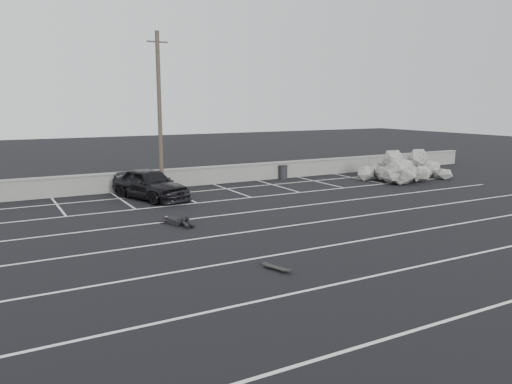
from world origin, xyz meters
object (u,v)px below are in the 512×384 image
car_right (154,187)px  riprap_pile (403,171)px  car_left (149,184)px  trash_bin (283,172)px  person (173,218)px  utility_pole (160,112)px  skateboard (277,268)px

car_right → riprap_pile: riprap_pile is taller
car_left → trash_bin: 9.77m
person → car_right: bearing=65.3°
riprap_pile → utility_pole: bearing=164.5°
car_left → person: bearing=-116.4°
car_right → person: size_ratio=1.80×
car_left → skateboard: bearing=-109.2°
person → skateboard: person is taller
trash_bin → riprap_pile: (6.02, -4.32, 0.16)m
trash_bin → riprap_pile: riprap_pile is taller
utility_pole → riprap_pile: utility_pole is taller
car_right → riprap_pile: size_ratio=0.74×
skateboard → person: bearing=76.9°
utility_pole → riprap_pile: bearing=-15.5°
trash_bin → skateboard: size_ratio=1.05×
car_right → car_left: bearing=120.3°
utility_pole → person: size_ratio=3.49×
riprap_pile → skateboard: bearing=-145.8°
trash_bin → skateboard: bearing=-122.6°
car_left → trash_bin: size_ratio=5.18×
car_left → car_right: car_left is taller
car_right → skateboard: size_ratio=5.24×
riprap_pile → skateboard: size_ratio=7.08×
utility_pole → riprap_pile: 15.14m
utility_pole → trash_bin: bearing=2.8°
person → trash_bin: bearing=23.2°
utility_pole → trash_bin: 9.00m
utility_pole → trash_bin: (8.12, 0.40, -3.86)m
car_right → utility_pole: bearing=42.8°
car_right → skateboard: 12.29m
trash_bin → person: 12.96m
car_left → utility_pole: size_ratio=0.53×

